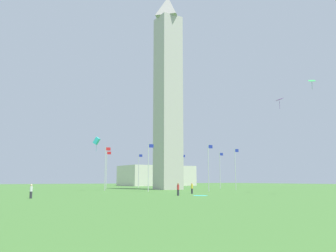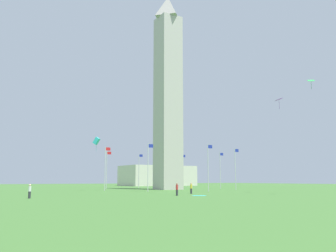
# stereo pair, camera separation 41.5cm
# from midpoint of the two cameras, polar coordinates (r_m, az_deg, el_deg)

# --- Properties ---
(ground_plane) EXTENTS (260.00, 260.00, 0.00)m
(ground_plane) POSITION_cam_midpoint_polar(r_m,az_deg,el_deg) (80.75, -0.15, -10.08)
(ground_plane) COLOR #3D6B2D
(obelisk_monument) EXTENTS (5.03, 5.03, 45.72)m
(obelisk_monument) POSITION_cam_midpoint_polar(r_m,az_deg,el_deg) (83.34, -0.14, 5.84)
(obelisk_monument) COLOR #B7B2A8
(obelisk_monument) RESTS_ON ground
(flagpole_n) EXTENTS (1.12, 0.14, 8.87)m
(flagpole_n) POSITION_cam_midpoint_polar(r_m,az_deg,el_deg) (89.32, 8.16, -6.75)
(flagpole_n) COLOR silver
(flagpole_n) RESTS_ON ground
(flagpole_ne) EXTENTS (1.12, 0.14, 8.87)m
(flagpole_ne) POSITION_cam_midpoint_polar(r_m,az_deg,el_deg) (95.26, 2.09, -6.94)
(flagpole_ne) COLOR silver
(flagpole_ne) RESTS_ON ground
(flagpole_e) EXTENTS (1.12, 0.14, 8.87)m
(flagpole_e) POSITION_cam_midpoint_polar(r_m,az_deg,el_deg) (93.86, -4.80, -6.89)
(flagpole_e) COLOR silver
(flagpole_e) RESTS_ON ground
(flagpole_se) EXTENTS (1.12, 0.14, 8.87)m
(flagpole_se) POSITION_cam_midpoint_polar(r_m,az_deg,el_deg) (85.66, -9.86, -6.64)
(flagpole_se) COLOR silver
(flagpole_se) RESTS_ON ground
(flagpole_s) EXTENTS (1.12, 0.14, 8.87)m
(flagpole_s) POSITION_cam_midpoint_polar(r_m,az_deg,el_deg) (74.30, -10.07, -6.36)
(flagpole_s) COLOR silver
(flagpole_s) RESTS_ON ground
(flagpole_sw) EXTENTS (1.12, 0.14, 8.87)m
(flagpole_sw) POSITION_cam_midpoint_polar(r_m,az_deg,el_deg) (66.50, -3.28, -6.23)
(flagpole_sw) COLOR silver
(flagpole_sw) RESTS_ON ground
(flagpole_w) EXTENTS (1.12, 0.14, 8.87)m
(flagpole_w) POSITION_cam_midpoint_polar(r_m,az_deg,el_deg) (68.46, 6.30, -6.26)
(flagpole_w) COLOR silver
(flagpole_w) RESTS_ON ground
(flagpole_nw) EXTENTS (1.12, 0.14, 8.87)m
(flagpole_nw) POSITION_cam_midpoint_polar(r_m,az_deg,el_deg) (78.49, 10.53, -6.45)
(flagpole_nw) COLOR silver
(flagpole_nw) RESTS_ON ground
(person_red_shirt) EXTENTS (0.32, 0.32, 1.71)m
(person_red_shirt) POSITION_cam_midpoint_polar(r_m,az_deg,el_deg) (49.93, 1.37, -10.04)
(person_red_shirt) COLOR #2D2D38
(person_red_shirt) RESTS_ON ground
(person_yellow_shirt) EXTENTS (0.32, 0.32, 1.69)m
(person_yellow_shirt) POSITION_cam_midpoint_polar(r_m,az_deg,el_deg) (56.99, 3.62, -9.85)
(person_yellow_shirt) COLOR #2D2D38
(person_yellow_shirt) RESTS_ON ground
(person_white_shirt) EXTENTS (0.32, 0.32, 1.65)m
(person_white_shirt) POSITION_cam_midpoint_polar(r_m,az_deg,el_deg) (45.36, -21.19, -9.66)
(person_white_shirt) COLOR #2D2D38
(person_white_shirt) RESTS_ON ground
(kite_cyan_box) EXTENTS (1.52, 1.55, 2.95)m
(kite_cyan_box) POSITION_cam_midpoint_polar(r_m,az_deg,el_deg) (74.31, -11.44, -2.32)
(kite_cyan_box) COLOR #33C6D1
(kite_purple_diamond) EXTENTS (1.55, 1.58, 1.88)m
(kite_purple_diamond) POSITION_cam_midpoint_polar(r_m,az_deg,el_deg) (64.21, 17.12, 3.99)
(kite_purple_diamond) COLOR purple
(kite_green_diamond) EXTENTS (1.27, 1.26, 1.54)m
(kite_green_diamond) POSITION_cam_midpoint_polar(r_m,az_deg,el_deg) (56.97, 21.70, 6.66)
(kite_green_diamond) COLOR green
(distant_building) EXTENTS (25.27, 15.61, 7.24)m
(distant_building) POSITION_cam_midpoint_polar(r_m,az_deg,el_deg) (134.28, -1.93, -7.92)
(distant_building) COLOR beige
(distant_building) RESTS_ON ground
(picnic_blanket_near_first_person) EXTENTS (2.22, 2.28, 0.01)m
(picnic_blanket_near_first_person) POSITION_cam_midpoint_polar(r_m,az_deg,el_deg) (50.25, 4.91, -10.96)
(picnic_blanket_near_first_person) COLOR #33C6D1
(picnic_blanket_near_first_person) RESTS_ON ground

